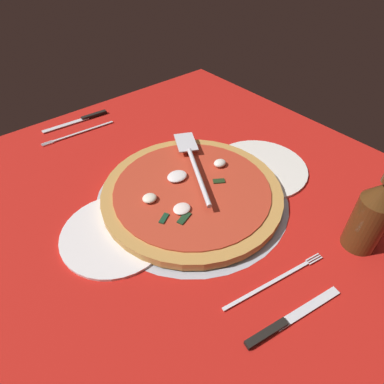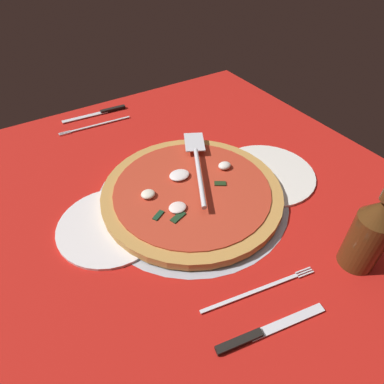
{
  "view_description": "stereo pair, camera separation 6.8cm",
  "coord_description": "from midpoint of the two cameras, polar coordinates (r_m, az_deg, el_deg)",
  "views": [
    {
      "loc": [
        31.09,
        41.5,
        48.04
      ],
      "look_at": [
        -1.38,
        2.62,
        1.89
      ],
      "focal_mm": 30.54,
      "sensor_mm": 36.0,
      "label": 1
    },
    {
      "loc": [
        25.56,
        45.53,
        48.04
      ],
      "look_at": [
        -1.38,
        2.62,
        1.89
      ],
      "focal_mm": 30.54,
      "sensor_mm": 36.0,
      "label": 2
    }
  ],
  "objects": [
    {
      "name": "beer_bottle",
      "position": [
        0.61,
        31.74,
        -5.94
      ],
      "size": [
        6.03,
        6.03,
        22.22
      ],
      "color": "#4B2C12",
      "rests_on": "ground_plane"
    },
    {
      "name": "dinner_plate_left",
      "position": [
        0.78,
        15.23,
        2.91
      ],
      "size": [
        22.22,
        22.22,
        1.0
      ],
      "primitive_type": "cylinder",
      "color": "white",
      "rests_on": "ground_plane"
    },
    {
      "name": "pizza",
      "position": [
        0.68,
        2.83,
        -0.11
      ],
      "size": [
        37.74,
        37.74,
        3.42
      ],
      "color": "#BE8942",
      "rests_on": "pizza_pan"
    },
    {
      "name": "ground_plane",
      "position": [
        0.71,
        0.69,
        -0.69
      ],
      "size": [
        97.05,
        97.05,
        0.8
      ],
      "primitive_type": "cube",
      "color": "red"
    },
    {
      "name": "pizza_server",
      "position": [
        0.72,
        3.72,
        5.02
      ],
      "size": [
        14.71,
        24.69,
        1.0
      ],
      "rotation": [
        0.0,
        0.0,
        4.23
      ],
      "color": "silver",
      "rests_on": "pizza"
    },
    {
      "name": "place_setting_far",
      "position": [
        0.55,
        15.56,
        -19.79
      ],
      "size": [
        22.08,
        16.78,
        1.4
      ],
      "rotation": [
        0.0,
        0.0,
        2.96
      ],
      "color": "white",
      "rests_on": "ground_plane"
    },
    {
      "name": "place_setting_near",
      "position": [
        0.98,
        -14.14,
        12.06
      ],
      "size": [
        21.21,
        14.65,
        1.4
      ],
      "rotation": [
        0.0,
        0.0,
        -0.06
      ],
      "color": "white",
      "rests_on": "ground_plane"
    },
    {
      "name": "pizza_pan",
      "position": [
        0.69,
        2.82,
        -1.01
      ],
      "size": [
        40.48,
        40.48,
        0.89
      ],
      "primitive_type": "cylinder",
      "color": "#ABB1BD",
      "rests_on": "ground_plane"
    },
    {
      "name": "dinner_plate_right",
      "position": [
        0.65,
        -11.03,
        -5.96
      ],
      "size": [
        20.63,
        20.63,
        1.0
      ],
      "primitive_type": "cylinder",
      "color": "white",
      "rests_on": "ground_plane"
    }
  ]
}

